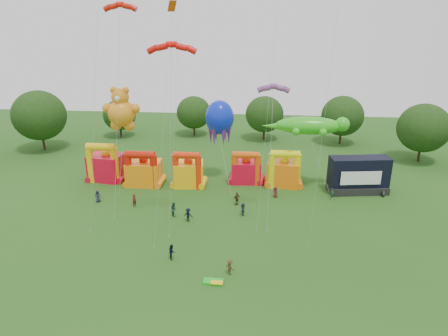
# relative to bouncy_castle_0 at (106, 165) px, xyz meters

# --- Properties ---
(ground) EXTENTS (160.00, 160.00, 0.00)m
(ground) POSITION_rel_bouncy_castle_0_xyz_m (17.76, -27.57, -2.51)
(ground) COLOR #215016
(ground) RESTS_ON ground
(tree_ring) EXTENTS (121.12, 123.19, 12.07)m
(tree_ring) POSITION_rel_bouncy_castle_0_xyz_m (16.60, -26.97, 3.75)
(tree_ring) COLOR #352314
(tree_ring) RESTS_ON ground
(bouncy_castle_0) EXTENTS (5.77, 4.90, 6.61)m
(bouncy_castle_0) POSITION_rel_bouncy_castle_0_xyz_m (0.00, 0.00, 0.00)
(bouncy_castle_0) COLOR red
(bouncy_castle_0) RESTS_ON ground
(bouncy_castle_1) EXTENTS (5.20, 4.19, 5.99)m
(bouncy_castle_1) POSITION_rel_bouncy_castle_0_xyz_m (6.70, -1.41, -0.23)
(bouncy_castle_1) COLOR orange
(bouncy_castle_1) RESTS_ON ground
(bouncy_castle_2) EXTENTS (4.97, 4.18, 5.97)m
(bouncy_castle_2) POSITION_rel_bouncy_castle_0_xyz_m (13.85, -1.25, -0.22)
(bouncy_castle_2) COLOR #FFB60D
(bouncy_castle_2) RESTS_ON ground
(bouncy_castle_3) EXTENTS (4.89, 4.04, 5.54)m
(bouncy_castle_3) POSITION_rel_bouncy_castle_0_xyz_m (22.82, 1.22, -0.39)
(bouncy_castle_3) COLOR red
(bouncy_castle_3) RESTS_ON ground
(bouncy_castle_4) EXTENTS (5.52, 4.67, 6.18)m
(bouncy_castle_4) POSITION_rel_bouncy_castle_0_xyz_m (28.81, 0.49, -0.16)
(bouncy_castle_4) COLOR orange
(bouncy_castle_4) RESTS_ON ground
(stage_trailer) EXTENTS (9.21, 4.61, 5.55)m
(stage_trailer) POSITION_rel_bouncy_castle_0_xyz_m (39.92, -1.04, 0.17)
(stage_trailer) COLOR black
(stage_trailer) RESTS_ON ground
(teddy_bear_kite) EXTENTS (5.69, 5.46, 15.74)m
(teddy_bear_kite) POSITION_rel_bouncy_castle_0_xyz_m (4.22, -2.47, 8.62)
(teddy_bear_kite) COLOR orange
(teddy_bear_kite) RESTS_ON ground
(gecko_kite) EXTENTS (13.04, 6.97, 11.40)m
(gecko_kite) POSITION_rel_bouncy_castle_0_xyz_m (33.18, -1.30, 4.09)
(gecko_kite) COLOR green
(gecko_kite) RESTS_ON ground
(octopus_kite) EXTENTS (4.76, 8.84, 13.15)m
(octopus_kite) POSITION_rel_bouncy_castle_0_xyz_m (19.00, 0.82, 4.30)
(octopus_kite) COLOR #0D24C8
(octopus_kite) RESTS_ON ground
(parafoil_kites) EXTENTS (23.64, 11.74, 27.58)m
(parafoil_kites) POSITION_rel_bouncy_castle_0_xyz_m (11.33, -11.45, 10.32)
(parafoil_kites) COLOR red
(parafoil_kites) RESTS_ON ground
(diamond_kites) EXTENTS (29.26, 17.39, 41.90)m
(diamond_kites) POSITION_rel_bouncy_castle_0_xyz_m (18.24, -12.32, 13.89)
(diamond_kites) COLOR #C64209
(diamond_kites) RESTS_ON ground
(folded_kite_bundle) EXTENTS (2.03, 1.15, 0.31)m
(folded_kite_bundle) POSITION_rel_bouncy_castle_0_xyz_m (20.87, -25.90, -2.37)
(folded_kite_bundle) COLOR green
(folded_kite_bundle) RESTS_ON ground
(spectator_0) EXTENTS (0.96, 0.70, 1.82)m
(spectator_0) POSITION_rel_bouncy_castle_0_xyz_m (1.91, -8.55, -1.60)
(spectator_0) COLOR #212337
(spectator_0) RESTS_ON ground
(spectator_1) EXTENTS (0.75, 0.83, 1.91)m
(spectator_1) POSITION_rel_bouncy_castle_0_xyz_m (7.64, -9.49, -1.55)
(spectator_1) COLOR #59191B
(spectator_1) RESTS_ON ground
(spectator_2) EXTENTS (1.12, 1.18, 1.93)m
(spectator_2) POSITION_rel_bouncy_castle_0_xyz_m (13.77, -11.79, -1.54)
(spectator_2) COLOR #19402E
(spectator_2) RESTS_ON ground
(spectator_3) EXTENTS (1.30, 0.90, 1.86)m
(spectator_3) POSITION_rel_bouncy_castle_0_xyz_m (15.98, -13.19, -1.58)
(spectator_3) COLOR black
(spectator_3) RESTS_ON ground
(spectator_4) EXTENTS (1.21, 1.07, 1.97)m
(spectator_4) POSITION_rel_bouncy_castle_0_xyz_m (21.94, -7.61, -1.53)
(spectator_4) COLOR #49321D
(spectator_4) RESTS_ON ground
(spectator_5) EXTENTS (0.66, 1.68, 1.77)m
(spectator_5) POSITION_rel_bouncy_castle_0_xyz_m (22.96, -10.71, -1.62)
(spectator_5) COLOR #272941
(spectator_5) RESTS_ON ground
(spectator_6) EXTENTS (0.96, 0.94, 1.67)m
(spectator_6) POSITION_rel_bouncy_castle_0_xyz_m (27.43, -4.39, -1.67)
(spectator_6) COLOR #581923
(spectator_6) RESTS_ON ground
(spectator_7) EXTENTS (0.72, 0.72, 1.68)m
(spectator_7) POSITION_rel_bouncy_castle_0_xyz_m (35.69, -4.32, -1.67)
(spectator_7) COLOR #183D23
(spectator_7) RESTS_ON ground
(spectator_8) EXTENTS (0.85, 0.98, 1.73)m
(spectator_8) POSITION_rel_bouncy_castle_0_xyz_m (15.79, -21.96, -1.65)
(spectator_8) COLOR black
(spectator_8) RESTS_ON ground
(spectator_9) EXTENTS (1.23, 1.17, 1.68)m
(spectator_9) POSITION_rel_bouncy_castle_0_xyz_m (22.35, -24.25, -1.67)
(spectator_9) COLOR #3F3019
(spectator_9) RESTS_ON ground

